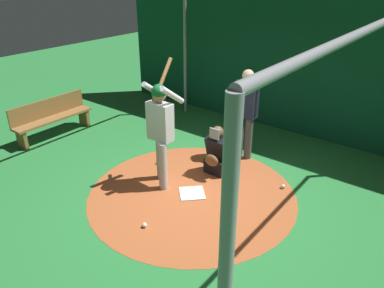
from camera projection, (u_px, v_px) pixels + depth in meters
The scene contains 12 objects.
ground_plane at pixel (192, 194), 6.40m from camera, with size 25.31×25.31×0.00m, color #287A38.
dirt_circle at pixel (192, 194), 6.40m from camera, with size 3.54×3.54×0.01m, color #AD562D.
home_plate at pixel (192, 193), 6.40m from camera, with size 0.42×0.42×0.01m, color white.
batter at pixel (161, 125), 6.24m from camera, with size 0.68×0.49×2.17m.
catcher at pixel (217, 155), 6.90m from camera, with size 0.58×0.40×0.95m.
umpire at pixel (246, 110), 7.19m from camera, with size 0.23×0.49×1.81m.
back_wall at pixel (293, 48), 8.13m from camera, with size 0.23×9.31×3.76m.
cage_frame at pixel (192, 66), 5.43m from camera, with size 6.13×5.19×3.14m.
bench at pixel (52, 117), 8.38m from camera, with size 1.85×0.36×0.85m.
baseball_0 at pixel (283, 186), 6.53m from camera, with size 0.07×0.07×0.07m, color white.
baseball_1 at pixel (158, 162), 7.33m from camera, with size 0.07×0.07×0.07m, color white.
baseball_2 at pixel (144, 225), 5.57m from camera, with size 0.07×0.07×0.07m, color white.
Camera 1 is at (4.26, 3.29, 3.57)m, focal length 34.90 mm.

